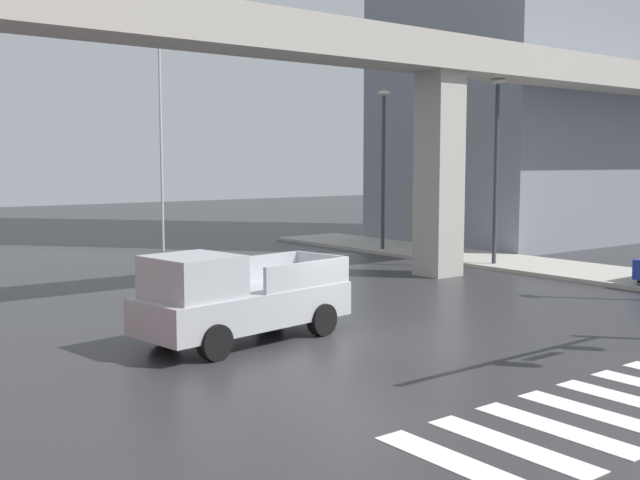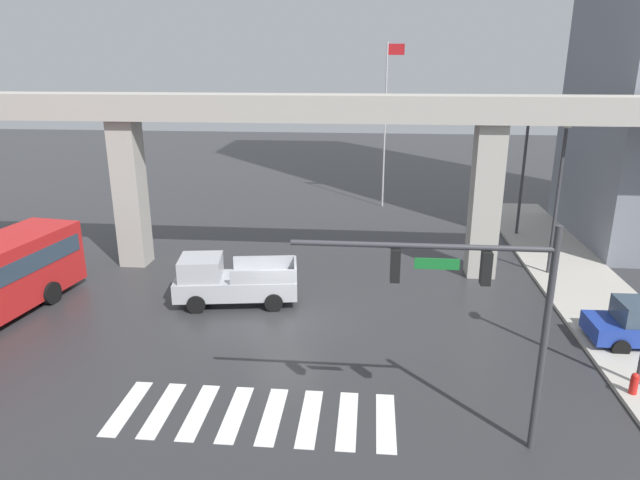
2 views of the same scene
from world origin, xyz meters
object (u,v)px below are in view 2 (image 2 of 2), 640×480
at_px(fire_hydrant, 634,385).
at_px(flagpole, 387,115).
at_px(pickup_truck, 229,281).
at_px(street_lamp_mid_block, 559,182).
at_px(street_lamp_far_north, 524,159).
at_px(traffic_signal_mast, 479,294).

height_order(fire_hydrant, flagpole, flagpole).
height_order(pickup_truck, street_lamp_mid_block, street_lamp_mid_block).
relative_size(pickup_truck, street_lamp_mid_block, 0.74).
xyz_separation_m(pickup_truck, street_lamp_far_north, (14.43, 10.98, 3.57)).
distance_m(pickup_truck, street_lamp_mid_block, 15.56).
relative_size(traffic_signal_mast, street_lamp_mid_block, 0.90).
bearing_deg(street_lamp_far_north, fire_hydrant, -91.36).
xyz_separation_m(pickup_truck, flagpole, (6.76, 17.35, 5.34)).
bearing_deg(fire_hydrant, pickup_truck, 157.38).
distance_m(traffic_signal_mast, street_lamp_mid_block, 14.35).
bearing_deg(pickup_truck, street_lamp_mid_block, 17.60).
distance_m(fire_hydrant, flagpole, 25.01).
bearing_deg(street_lamp_far_north, street_lamp_mid_block, -90.00).
bearing_deg(street_lamp_far_north, pickup_truck, -142.74).
height_order(pickup_truck, street_lamp_far_north, street_lamp_far_north).
height_order(pickup_truck, flagpole, flagpole).
bearing_deg(flagpole, pickup_truck, -111.28).
relative_size(street_lamp_far_north, flagpole, 0.66).
bearing_deg(pickup_truck, fire_hydrant, -22.62).
bearing_deg(street_lamp_far_north, flagpole, 140.33).
height_order(traffic_signal_mast, fire_hydrant, traffic_signal_mast).
xyz_separation_m(traffic_signal_mast, flagpole, (-1.85, 25.88, 1.93)).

